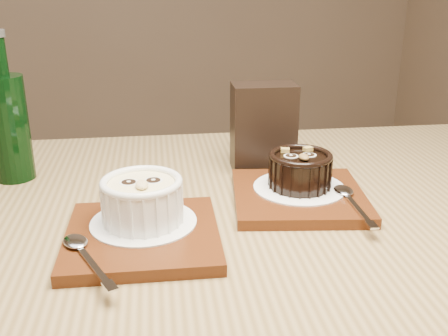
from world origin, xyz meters
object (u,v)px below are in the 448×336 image
object	(u,v)px
table	(216,284)
ramekin_white	(142,198)
tray_right	(298,196)
condiment_stand	(263,127)
ramekin_dark	(300,169)
green_bottle	(8,124)
tray_left	(143,236)

from	to	relation	value
table	ramekin_white	xyz separation A→B (m)	(-0.09, -0.01, 0.14)
ramekin_white	tray_right	distance (m)	0.23
condiment_stand	ramekin_dark	bearing A→B (deg)	-80.69
green_bottle	ramekin_white	bearing A→B (deg)	-50.23
tray_right	condiment_stand	distance (m)	0.15
tray_left	ramekin_dark	xyz separation A→B (m)	(0.23, 0.09, 0.04)
ramekin_dark	condiment_stand	world-z (taller)	condiment_stand
table	tray_left	xyz separation A→B (m)	(-0.09, -0.03, 0.10)
tray_left	tray_right	distance (m)	0.23
tray_left	tray_right	world-z (taller)	same
ramekin_white	tray_left	bearing A→B (deg)	-97.54
ramekin_white	tray_right	bearing A→B (deg)	13.70
ramekin_white	ramekin_dark	size ratio (longest dim) A/B	1.11
table	tray_left	world-z (taller)	tray_left
tray_left	ramekin_white	bearing A→B (deg)	83.16
ramekin_white	condiment_stand	xyz separation A→B (m)	(0.20, 0.19, 0.02)
tray_right	condiment_stand	xyz separation A→B (m)	(-0.02, 0.14, 0.06)
table	condiment_stand	distance (m)	0.27
tray_right	ramekin_dark	distance (m)	0.04
ramekin_white	green_bottle	world-z (taller)	green_bottle
ramekin_white	green_bottle	xyz separation A→B (m)	(-0.19, 0.23, 0.04)
green_bottle	table	bearing A→B (deg)	-37.77
tray_left	ramekin_dark	bearing A→B (deg)	21.73
table	ramekin_dark	distance (m)	0.20
table	ramekin_dark	xyz separation A→B (m)	(0.13, 0.06, 0.14)
green_bottle	tray_right	bearing A→B (deg)	-22.68
condiment_stand	green_bottle	xyz separation A→B (m)	(-0.39, 0.03, 0.02)
ramekin_dark	condiment_stand	xyz separation A→B (m)	(-0.02, 0.13, 0.03)
ramekin_dark	tray_left	bearing A→B (deg)	-157.02
table	tray_right	size ratio (longest dim) A/B	6.92
table	tray_left	distance (m)	0.14
ramekin_white	tray_right	xyz separation A→B (m)	(0.22, 0.06, -0.04)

